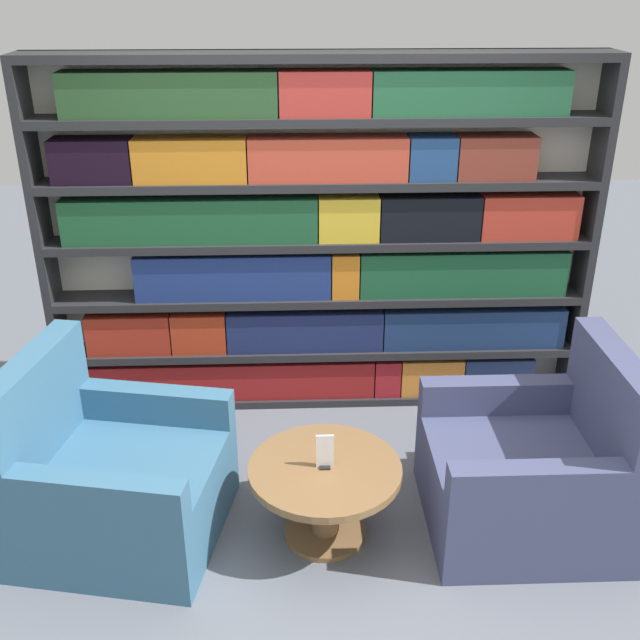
{
  "coord_description": "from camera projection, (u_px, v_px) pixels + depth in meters",
  "views": [
    {
      "loc": [
        -0.17,
        -2.85,
        2.61
      ],
      "look_at": [
        -0.03,
        0.72,
        0.92
      ],
      "focal_mm": 42.0,
      "sensor_mm": 36.0,
      "label": 1
    }
  ],
  "objects": [
    {
      "name": "armchair_left",
      "position": [
        113.0,
        481.0,
        3.7
      ],
      "size": [
        1.09,
        1.04,
        0.96
      ],
      "rotation": [
        0.0,
        0.0,
        1.38
      ],
      "color": "#386684",
      "rests_on": "ground_plane"
    },
    {
      "name": "coffee_table",
      "position": [
        325.0,
        486.0,
        3.67
      ],
      "size": [
        0.75,
        0.75,
        0.42
      ],
      "color": "brown",
      "rests_on": "ground_plane"
    },
    {
      "name": "ground_plane",
      "position": [
        331.0,
        550.0,
        3.7
      ],
      "size": [
        14.0,
        14.0,
        0.0
      ],
      "primitive_type": "plane",
      "color": "slate"
    },
    {
      "name": "table_sign",
      "position": [
        325.0,
        453.0,
        3.59
      ],
      "size": [
        0.09,
        0.06,
        0.18
      ],
      "color": "black",
      "rests_on": "coffee_table"
    },
    {
      "name": "bookshelf",
      "position": [
        320.0,
        244.0,
        4.58
      ],
      "size": [
        3.35,
        0.3,
        2.19
      ],
      "color": "silver",
      "rests_on": "ground_plane"
    },
    {
      "name": "armchair_right",
      "position": [
        532.0,
        472.0,
        3.76
      ],
      "size": [
        0.94,
        0.88,
        0.96
      ],
      "rotation": [
        0.0,
        0.0,
        -1.57
      ],
      "color": "#42476B",
      "rests_on": "ground_plane"
    }
  ]
}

